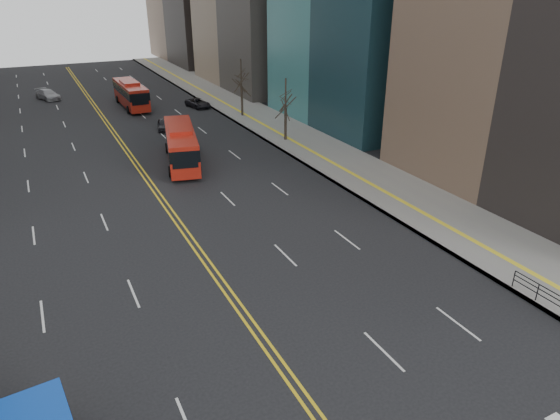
{
  "coord_description": "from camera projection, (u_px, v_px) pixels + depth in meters",
  "views": [
    {
      "loc": [
        -7.78,
        -6.2,
        15.58
      ],
      "look_at": [
        2.67,
        14.67,
        4.89
      ],
      "focal_mm": 32.0,
      "sensor_mm": 36.0,
      "label": 1
    }
  ],
  "objects": [
    {
      "name": "sidewalk_right",
      "position": [
        277.0,
        127.0,
        58.37
      ],
      "size": [
        7.0,
        130.0,
        0.15
      ],
      "primitive_type": "cube",
      "color": "gray",
      "rests_on": "ground"
    },
    {
      "name": "centerline",
      "position": [
        109.0,
        126.0,
        59.41
      ],
      "size": [
        0.55,
        100.0,
        0.01
      ],
      "color": "gold",
      "rests_on": "ground"
    },
    {
      "name": "street_trees",
      "position": [
        47.0,
        137.0,
        37.83
      ],
      "size": [
        35.2,
        47.2,
        7.6
      ],
      "color": "#31271E",
      "rests_on": "ground"
    },
    {
      "name": "red_bus_near",
      "position": [
        181.0,
        143.0,
        46.33
      ],
      "size": [
        4.94,
        11.38,
        3.52
      ],
      "color": "#A41E11",
      "rests_on": "ground"
    },
    {
      "name": "red_bus_far",
      "position": [
        131.0,
        93.0,
        67.35
      ],
      "size": [
        2.92,
        11.08,
        3.51
      ],
      "color": "#A41E11",
      "rests_on": "ground"
    },
    {
      "name": "car_dark_mid",
      "position": [
        164.0,
        124.0,
        57.51
      ],
      "size": [
        2.24,
        3.92,
        1.26
      ],
      "primitive_type": "imported",
      "rotation": [
        0.0,
        0.0,
        -0.22
      ],
      "color": "black",
      "rests_on": "ground"
    },
    {
      "name": "car_silver",
      "position": [
        48.0,
        95.0,
        72.26
      ],
      "size": [
        3.62,
        5.35,
        1.44
      ],
      "primitive_type": "imported",
      "rotation": [
        0.0,
        0.0,
        0.36
      ],
      "color": "#95959A",
      "rests_on": "ground"
    },
    {
      "name": "car_dark_far",
      "position": [
        198.0,
        103.0,
        67.74
      ],
      "size": [
        2.84,
        4.65,
        1.2
      ],
      "primitive_type": "imported",
      "rotation": [
        0.0,
        0.0,
        0.21
      ],
      "color": "black",
      "rests_on": "ground"
    }
  ]
}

